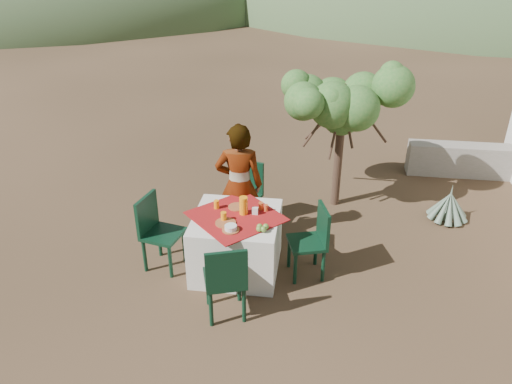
# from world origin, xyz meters

# --- Properties ---
(ground) EXTENTS (160.00, 160.00, 0.00)m
(ground) POSITION_xyz_m (0.00, 0.00, 0.00)
(ground) COLOR #312316
(ground) RESTS_ON ground
(table) EXTENTS (1.30, 1.30, 0.76)m
(table) POSITION_xyz_m (-0.16, 0.22, 0.38)
(table) COLOR white
(table) RESTS_ON ground
(chair_far) EXTENTS (0.56, 0.56, 0.96)m
(chair_far) POSITION_xyz_m (-0.21, 1.27, 0.53)
(chair_far) COLOR black
(chair_far) RESTS_ON ground
(chair_near) EXTENTS (0.55, 0.55, 0.95)m
(chair_near) POSITION_xyz_m (-0.12, -0.68, 0.53)
(chair_near) COLOR black
(chair_near) RESTS_ON ground
(chair_left) EXTENTS (0.53, 0.53, 0.96)m
(chair_left) POSITION_xyz_m (-1.14, 0.16, 0.53)
(chair_left) COLOR black
(chair_left) RESTS_ON ground
(chair_right) EXTENTS (0.53, 0.53, 0.92)m
(chair_right) POSITION_xyz_m (0.77, 0.25, 0.51)
(chair_right) COLOR black
(chair_right) RESTS_ON ground
(person) EXTENTS (0.65, 0.46, 1.69)m
(person) POSITION_xyz_m (-0.23, 0.85, 0.84)
(person) COLOR #8C6651
(person) RESTS_ON ground
(shrub_tree) EXTENTS (1.64, 1.61, 1.92)m
(shrub_tree) POSITION_xyz_m (1.12, 2.13, 1.52)
(shrub_tree) COLOR #483224
(shrub_tree) RESTS_ON ground
(agave) EXTENTS (0.59, 0.59, 0.62)m
(agave) POSITION_xyz_m (2.69, 1.82, 0.21)
(agave) COLOR slate
(agave) RESTS_ON ground
(stone_wall) EXTENTS (2.60, 0.35, 0.55)m
(stone_wall) POSITION_xyz_m (3.60, 3.40, 0.28)
(stone_wall) COLOR gray
(stone_wall) RESTS_ON ground
(plate_far) EXTENTS (0.21, 0.21, 0.01)m
(plate_far) POSITION_xyz_m (-0.18, 0.42, 0.77)
(plate_far) COLOR brown
(plate_far) RESTS_ON table
(plate_near) EXTENTS (0.24, 0.24, 0.01)m
(plate_near) POSITION_xyz_m (-0.25, 0.04, 0.77)
(plate_near) COLOR brown
(plate_near) RESTS_ON table
(glass_far) EXTENTS (0.07, 0.07, 0.11)m
(glass_far) POSITION_xyz_m (-0.42, 0.37, 0.82)
(glass_far) COLOR orange
(glass_far) RESTS_ON table
(glass_near) EXTENTS (0.07, 0.07, 0.11)m
(glass_near) POSITION_xyz_m (-0.28, 0.10, 0.82)
(glass_near) COLOR orange
(glass_near) RESTS_ON table
(juice_pitcher) EXTENTS (0.10, 0.10, 0.22)m
(juice_pitcher) POSITION_xyz_m (-0.08, 0.29, 0.87)
(juice_pitcher) COLOR orange
(juice_pitcher) RESTS_ON table
(bowl_plate) EXTENTS (0.20, 0.20, 0.01)m
(bowl_plate) POSITION_xyz_m (-0.16, -0.10, 0.77)
(bowl_plate) COLOR brown
(bowl_plate) RESTS_ON table
(white_bowl) EXTENTS (0.14, 0.14, 0.05)m
(white_bowl) POSITION_xyz_m (-0.16, -0.10, 0.80)
(white_bowl) COLOR silver
(white_bowl) RESTS_ON bowl_plate
(jar_left) EXTENTS (0.05, 0.05, 0.08)m
(jar_left) POSITION_xyz_m (0.18, 0.39, 0.80)
(jar_left) COLOR #C95023
(jar_left) RESTS_ON table
(jar_right) EXTENTS (0.06, 0.06, 0.09)m
(jar_right) POSITION_xyz_m (0.12, 0.42, 0.81)
(jar_right) COLOR #C95023
(jar_right) RESTS_ON table
(napkin_holder) EXTENTS (0.07, 0.04, 0.09)m
(napkin_holder) POSITION_xyz_m (0.06, 0.29, 0.81)
(napkin_holder) COLOR silver
(napkin_holder) RESTS_ON table
(fruit_cluster) EXTENTS (0.14, 0.13, 0.07)m
(fruit_cluster) POSITION_xyz_m (0.19, -0.05, 0.80)
(fruit_cluster) COLOR olive
(fruit_cluster) RESTS_ON table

